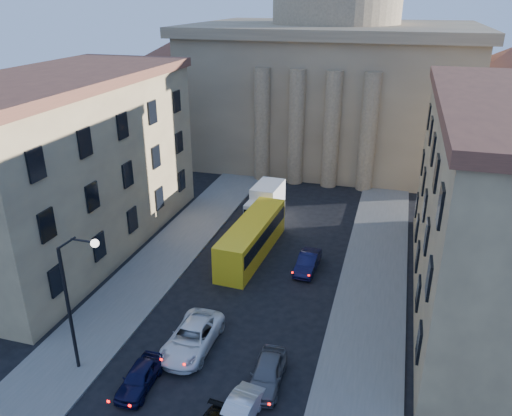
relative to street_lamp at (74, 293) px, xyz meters
The scene contains 12 objects.
sidewalk_left 11.38m from the street_lamp, 98.71° to the left, with size 5.00×60.00×0.15m, color #615F59.
sidewalk_right 19.14m from the street_lamp, 32.88° to the left, with size 5.00×60.00×0.15m, color #615F59.
church 48.43m from the street_lamp, 81.65° to the left, with size 68.02×28.76×36.60m.
building_left 17.36m from the street_lamp, 125.62° to the left, with size 11.60×26.60×14.70m.
street_lamp is the anchor object (origin of this frame).
car_left_near 5.93m from the street_lamp, ahead, with size 1.56×3.88×1.32m, color black.
car_right_near 10.93m from the street_lamp, ahead, with size 1.41×4.04×1.33m, color #B7BBC0.
car_left_mid 7.75m from the street_lamp, 34.54° to the left, with size 2.59×5.61×1.56m, color white.
car_right_far 11.57m from the street_lamp, 10.32° to the left, with size 1.73×4.29×1.46m, color #55555A.
car_right_distant 18.81m from the street_lamp, 55.67° to the left, with size 1.46×4.20×1.38m, color black.
city_bus 17.53m from the street_lamp, 72.07° to the left, with size 3.12×11.05×3.08m.
box_truck 24.53m from the street_lamp, 79.62° to the left, with size 2.67×6.09×3.28m.
Camera 1 is at (9.06, -11.52, 20.27)m, focal length 35.00 mm.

